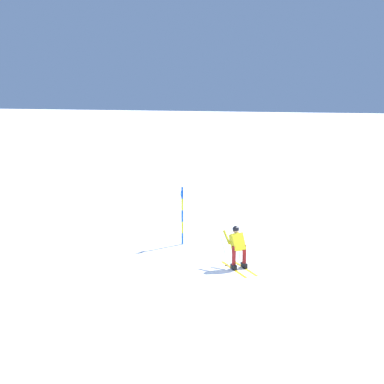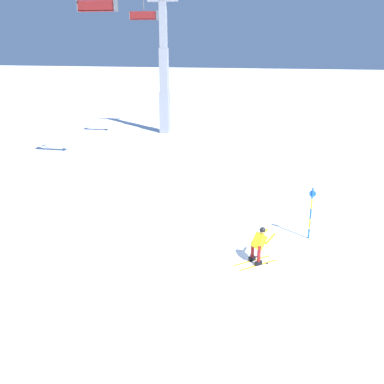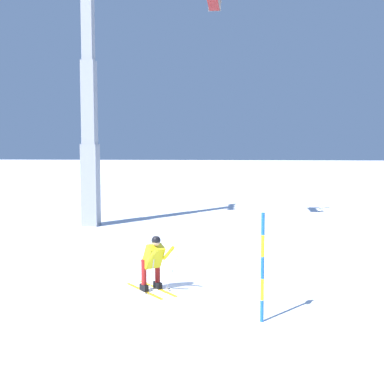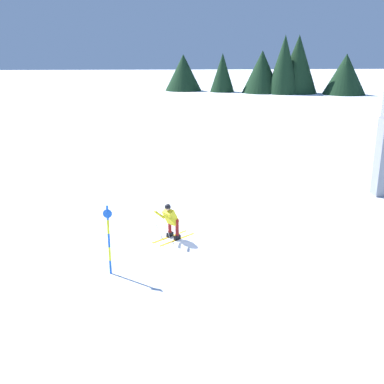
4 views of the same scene
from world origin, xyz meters
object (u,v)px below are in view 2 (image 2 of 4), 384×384
(chairlift_seat_second, at_px, (97,6))
(trail_marker_pole, at_px, (311,212))
(chairlift_seat_middle, at_px, (144,15))
(skier_carving_main, at_px, (259,243))
(lift_tower_far, at_px, (164,79))

(chairlift_seat_second, bearing_deg, trail_marker_pole, -120.79)
(chairlift_seat_middle, bearing_deg, skier_carving_main, -150.83)
(chairlift_seat_middle, bearing_deg, lift_tower_far, 0.00)
(skier_carving_main, bearing_deg, trail_marker_pole, -36.82)
(lift_tower_far, bearing_deg, skier_carving_main, -156.62)
(skier_carving_main, height_order, chairlift_seat_second, chairlift_seat_second)
(chairlift_seat_second, xyz_separation_m, trail_marker_pole, (-7.22, -12.13, -8.64))
(skier_carving_main, relative_size, trail_marker_pole, 0.72)
(trail_marker_pole, bearing_deg, lift_tower_far, 30.08)
(skier_carving_main, distance_m, trail_marker_pole, 3.28)
(skier_carving_main, distance_m, chairlift_seat_middle, 22.73)
(skier_carving_main, bearing_deg, lift_tower_far, 23.38)
(skier_carving_main, bearing_deg, chairlift_seat_second, 46.00)
(skier_carving_main, distance_m, chairlift_seat_second, 16.80)
(skier_carving_main, height_order, chairlift_seat_middle, chairlift_seat_middle)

